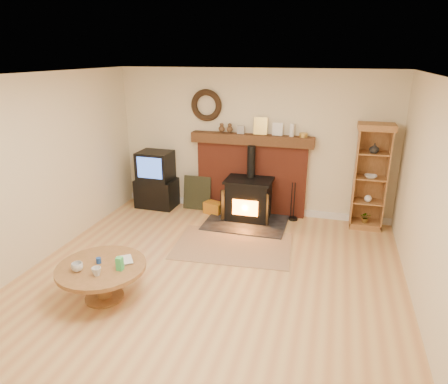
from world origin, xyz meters
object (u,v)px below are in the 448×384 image
(curio_cabinet, at_px, (370,177))
(tv_unit, at_px, (156,181))
(wood_stove, at_px, (248,201))
(coffee_table, at_px, (102,272))

(curio_cabinet, bearing_deg, tv_unit, -178.75)
(tv_unit, xyz_separation_m, curio_cabinet, (3.86, 0.08, 0.37))
(wood_stove, bearing_deg, coffee_table, -112.05)
(curio_cabinet, xyz_separation_m, coffee_table, (-3.16, -3.13, -0.53))
(wood_stove, height_order, coffee_table, wood_stove)
(curio_cabinet, height_order, coffee_table, curio_cabinet)
(curio_cabinet, distance_m, coffee_table, 4.48)
(tv_unit, bearing_deg, curio_cabinet, 1.25)
(wood_stove, distance_m, tv_unit, 1.87)
(wood_stove, height_order, curio_cabinet, curio_cabinet)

